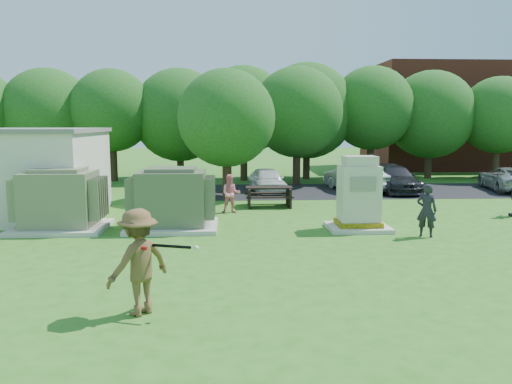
{
  "coord_description": "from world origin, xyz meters",
  "views": [
    {
      "loc": [
        -0.83,
        -12.18,
        3.55
      ],
      "look_at": [
        0.0,
        4.0,
        1.3
      ],
      "focal_mm": 35.0,
      "sensor_mm": 36.0,
      "label": 1
    }
  ],
  "objects": [
    {
      "name": "transformer_left",
      "position": [
        -6.5,
        4.5,
        0.97
      ],
      "size": [
        3.0,
        2.4,
        2.07
      ],
      "color": "beige",
      "rests_on": "ground"
    },
    {
      "name": "person_by_generator",
      "position": [
        5.28,
        2.86,
        0.84
      ],
      "size": [
        0.72,
        0.63,
        1.68
      ],
      "primitive_type": "imported",
      "rotation": [
        0.0,
        0.0,
        2.69
      ],
      "color": "black",
      "rests_on": "ground"
    },
    {
      "name": "tree_row",
      "position": [
        1.75,
        18.5,
        4.15
      ],
      "size": [
        41.3,
        13.3,
        7.3
      ],
      "color": "#47301E",
      "rests_on": "ground"
    },
    {
      "name": "batter",
      "position": [
        -2.54,
        -3.13,
        1.0
      ],
      "size": [
        1.44,
        1.43,
        1.99
      ],
      "primitive_type": "imported",
      "rotation": [
        0.0,
        0.0,
        3.93
      ],
      "color": "brown",
      "rests_on": "ground"
    },
    {
      "name": "car_dark",
      "position": [
        7.64,
        13.11,
        0.67
      ],
      "size": [
        1.87,
        4.6,
        1.33
      ],
      "primitive_type": "imported",
      "rotation": [
        0.0,
        0.0,
        0.0
      ],
      "color": "black",
      "rests_on": "ground"
    },
    {
      "name": "car_silver_a",
      "position": [
        5.64,
        13.37,
        0.71
      ],
      "size": [
        2.66,
        4.57,
        1.42
      ],
      "primitive_type": "imported",
      "rotation": [
        0.0,
        0.0,
        3.43
      ],
      "color": "#A9AAAE",
      "rests_on": "ground"
    },
    {
      "name": "transformer_right",
      "position": [
        -2.8,
        4.5,
        0.97
      ],
      "size": [
        3.0,
        2.4,
        2.07
      ],
      "color": "beige",
      "rests_on": "ground"
    },
    {
      "name": "generator_cabinet",
      "position": [
        3.43,
        4.04,
        1.08
      ],
      "size": [
        2.03,
        1.66,
        2.47
      ],
      "color": "beige",
      "rests_on": "ground"
    },
    {
      "name": "person_at_picnic",
      "position": [
        -0.82,
        7.35,
        0.77
      ],
      "size": [
        0.76,
        0.6,
        1.55
      ],
      "primitive_type": "imported",
      "rotation": [
        0.0,
        0.0,
        0.02
      ],
      "color": "pink",
      "rests_on": "ground"
    },
    {
      "name": "parking_strip",
      "position": [
        7.0,
        13.5,
        0.01
      ],
      "size": [
        20.0,
        6.0,
        0.01
      ],
      "primitive_type": "cube",
      "color": "#232326",
      "rests_on": "ground"
    },
    {
      "name": "picnic_table",
      "position": [
        0.8,
        8.85,
        0.53
      ],
      "size": [
        1.97,
        1.48,
        0.84
      ],
      "color": "black",
      "rests_on": "ground"
    },
    {
      "name": "brick_building",
      "position": [
        18.0,
        27.0,
        4.0
      ],
      "size": [
        15.0,
        8.0,
        8.0
      ],
      "primitive_type": "cube",
      "color": "maroon",
      "rests_on": "ground"
    },
    {
      "name": "batting_equipment",
      "position": [
        -1.98,
        -3.23,
        1.3
      ],
      "size": [
        1.15,
        0.34,
        0.1
      ],
      "color": "black",
      "rests_on": "ground"
    },
    {
      "name": "car_white",
      "position": [
        1.05,
        13.09,
        0.64
      ],
      "size": [
        1.94,
        3.91,
        1.28
      ],
      "primitive_type": "imported",
      "rotation": [
        0.0,
        0.0,
        0.12
      ],
      "color": "silver",
      "rests_on": "ground"
    },
    {
      "name": "ground",
      "position": [
        0.0,
        0.0,
        0.0
      ],
      "size": [
        120.0,
        120.0,
        0.0
      ],
      "primitive_type": "plane",
      "color": "#2D6619",
      "rests_on": "ground"
    },
    {
      "name": "car_silver_b",
      "position": [
        13.81,
        13.29,
        0.62
      ],
      "size": [
        2.84,
        4.77,
        1.24
      ],
      "primitive_type": "imported",
      "rotation": [
        0.0,
        0.0,
        2.96
      ],
      "color": "#A5A6AA",
      "rests_on": "ground"
    }
  ]
}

